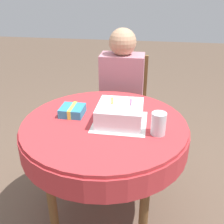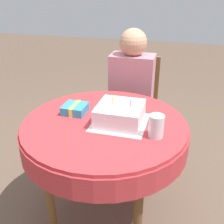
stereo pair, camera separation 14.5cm
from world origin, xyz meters
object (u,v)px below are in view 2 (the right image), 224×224
object	(u,v)px
person	(131,86)
gift_box	(75,109)
birthday_cake	(120,114)
drinking_glass	(156,126)
chair	(133,105)

from	to	relation	value
person	gift_box	size ratio (longest dim) A/B	7.91
birthday_cake	drinking_glass	bearing A→B (deg)	-24.30
chair	drinking_glass	xyz separation A→B (m)	(0.29, -0.89, 0.31)
chair	person	size ratio (longest dim) A/B	0.77
person	gift_box	distance (m)	0.68
drinking_glass	birthday_cake	bearing A→B (deg)	155.70
gift_box	person	bearing A→B (deg)	71.61
birthday_cake	drinking_glass	size ratio (longest dim) A/B	2.06
birthday_cake	gift_box	world-z (taller)	birthday_cake
chair	birthday_cake	xyz separation A→B (m)	(0.08, -0.79, 0.30)
birthday_cake	gift_box	distance (m)	0.30
drinking_glass	chair	bearing A→B (deg)	108.11
person	birthday_cake	distance (m)	0.70
chair	drinking_glass	distance (m)	0.98
person	gift_box	bearing A→B (deg)	-108.89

